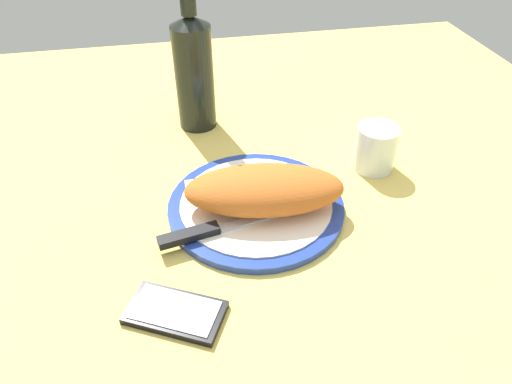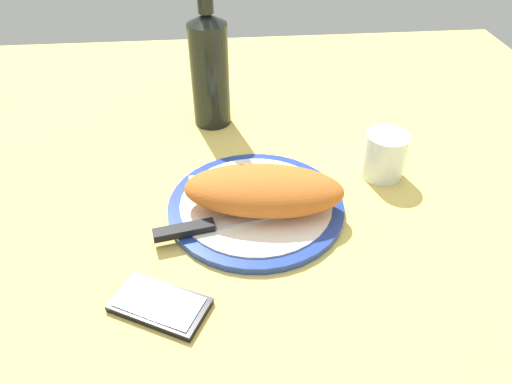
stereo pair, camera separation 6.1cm
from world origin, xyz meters
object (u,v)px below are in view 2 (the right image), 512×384
(calzone, at_px, (264,190))
(fork, at_px, (231,178))
(knife, at_px, (205,226))
(wine_bottle, at_px, (210,68))
(water_glass, at_px, (384,158))
(smartphone, at_px, (160,305))
(plate, at_px, (256,206))

(calzone, height_order, fork, calzone)
(knife, xyz_separation_m, wine_bottle, (-0.02, -0.34, 0.10))
(knife, distance_m, water_glass, 0.33)
(fork, bearing_deg, smartphone, 67.11)
(calzone, bearing_deg, knife, 25.32)
(fork, bearing_deg, plate, 120.19)
(calzone, xyz_separation_m, knife, (0.09, 0.04, -0.03))
(knife, height_order, water_glass, water_glass)
(plate, bearing_deg, calzone, 130.87)
(plate, distance_m, wine_bottle, 0.31)
(calzone, height_order, knife, calzone)
(fork, height_order, wine_bottle, wine_bottle)
(calzone, bearing_deg, water_glass, -158.54)
(fork, xyz_separation_m, knife, (0.04, 0.12, 0.00))
(smartphone, bearing_deg, water_glass, -145.30)
(knife, bearing_deg, water_glass, -157.37)
(fork, distance_m, smartphone, 0.27)
(smartphone, bearing_deg, wine_bottle, -99.36)
(wine_bottle, bearing_deg, knife, 87.08)
(fork, height_order, water_glass, water_glass)
(plate, relative_size, wine_bottle, 0.99)
(smartphone, bearing_deg, calzone, -131.69)
(knife, relative_size, wine_bottle, 0.78)
(wine_bottle, bearing_deg, calzone, 103.97)
(plate, relative_size, water_glass, 3.45)
(smartphone, bearing_deg, knife, -115.26)
(plate, distance_m, calzone, 0.04)
(fork, relative_size, knife, 0.79)
(smartphone, relative_size, water_glass, 1.70)
(water_glass, bearing_deg, smartphone, 34.70)
(knife, height_order, smartphone, knife)
(calzone, height_order, wine_bottle, wine_bottle)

